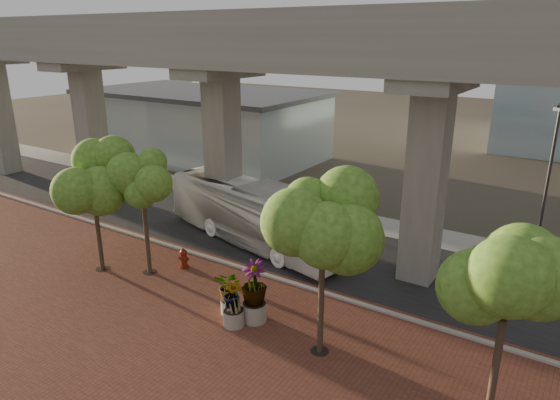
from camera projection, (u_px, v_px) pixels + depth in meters
The scene contains 18 objects.
ground at pixel (291, 263), 25.89m from camera, with size 160.00×160.00×0.00m, color #373228.
brick_plaza at pixel (183, 337), 19.53m from camera, with size 70.00×13.00×0.06m, color brown.
asphalt_road at pixel (310, 250), 27.47m from camera, with size 90.00×8.00×0.04m, color black.
curb_strip at pixel (269, 277), 24.28m from camera, with size 70.00×0.25×0.16m, color gray.
far_sidewalk at pixel (353, 220), 31.83m from camera, with size 90.00×3.00×0.06m, color gray.
transit_viaduct at pixel (313, 118), 25.18m from camera, with size 72.00×5.60×12.40m.
station_pavilion at pixel (203, 123), 47.99m from camera, with size 23.00×13.00×6.30m.
transit_bus at pixel (255, 214), 27.93m from camera, with size 2.93×12.50×3.48m, color white.
fire_hydrant at pixel (184, 258), 25.13m from camera, with size 0.52×0.47×1.04m.
planter_front at pixel (230, 288), 20.76m from camera, with size 1.77×1.77×1.94m.
planter_right at pixel (254, 285), 20.11m from camera, with size 2.47×2.47×2.64m.
planter_left at pixel (233, 297), 19.86m from camera, with size 1.92×1.92×2.11m.
street_tree_far_west at pixel (91, 176), 23.59m from camera, with size 4.14×4.14×6.76m.
street_tree_near_west at pixel (142, 180), 23.28m from camera, with size 3.13×3.13×6.20m.
street_tree_near_east at pixel (323, 220), 16.94m from camera, with size 3.86×3.86×7.01m.
street_tree_far_east at pixel (509, 285), 13.30m from camera, with size 3.70×3.70×6.56m.
streetlamp_west at pixel (207, 131), 34.51m from camera, with size 0.42×1.23×8.50m.
streetlamp_east at pixel (548, 177), 23.68m from camera, with size 0.41×1.20×8.29m.
Camera 1 is at (12.42, -20.01, 11.26)m, focal length 32.00 mm.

